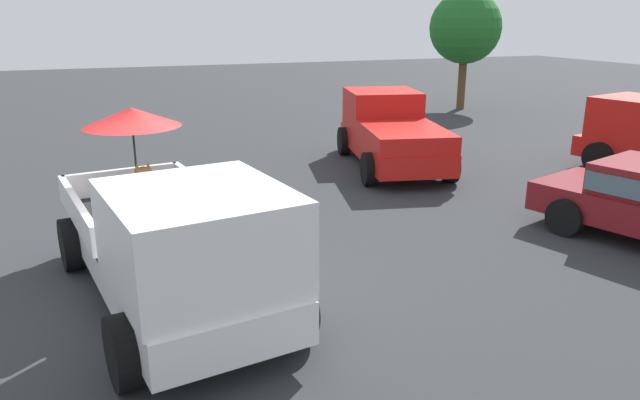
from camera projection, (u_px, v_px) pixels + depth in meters
ground_plane at (171, 299)px, 8.20m from camera, size 80.00×80.00×0.00m
pickup_truck_main at (175, 240)px, 7.59m from camera, size 5.28×2.87×2.42m
pickup_truck_far at (391, 132)px, 15.26m from camera, size 5.08×3.00×1.80m
tree_by_lot at (465, 28)px, 23.88m from camera, size 2.84×2.84×4.66m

